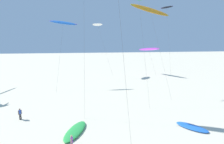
{
  "coord_description": "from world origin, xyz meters",
  "views": [
    {
      "loc": [
        0.5,
        -1.94,
        11.15
      ],
      "look_at": [
        3.66,
        19.8,
        7.14
      ],
      "focal_mm": 28.81,
      "sensor_mm": 36.0,
      "label": 1
    }
  ],
  "objects_px": {
    "person_foreground_walker": "(20,114)",
    "person_mid_field": "(72,142)",
    "flying_kite_0": "(63,23)",
    "flying_kite_3": "(167,7)",
    "flying_kite_6": "(98,25)",
    "flying_kite_1": "(150,10)",
    "flying_kite_5": "(149,49)",
    "grounded_kite_1": "(75,131)",
    "grounded_kite_0": "(192,127)"
  },
  "relations": [
    {
      "from": "flying_kite_0",
      "to": "flying_kite_5",
      "type": "distance_m",
      "value": 27.39
    },
    {
      "from": "person_mid_field",
      "to": "flying_kite_6",
      "type": "bearing_deg",
      "value": 82.07
    },
    {
      "from": "flying_kite_5",
      "to": "grounded_kite_0",
      "type": "height_order",
      "value": "flying_kite_5"
    },
    {
      "from": "grounded_kite_1",
      "to": "flying_kite_0",
      "type": "bearing_deg",
      "value": 98.41
    },
    {
      "from": "flying_kite_6",
      "to": "person_mid_field",
      "type": "distance_m",
      "value": 41.65
    },
    {
      "from": "flying_kite_1",
      "to": "grounded_kite_0",
      "type": "distance_m",
      "value": 23.52
    },
    {
      "from": "grounded_kite_0",
      "to": "person_foreground_walker",
      "type": "xyz_separation_m",
      "value": [
        -22.51,
        5.79,
        0.74
      ]
    },
    {
      "from": "flying_kite_1",
      "to": "flying_kite_6",
      "type": "xyz_separation_m",
      "value": [
        -9.24,
        19.6,
        -1.38
      ]
    },
    {
      "from": "flying_kite_5",
      "to": "person_foreground_walker",
      "type": "bearing_deg",
      "value": -134.83
    },
    {
      "from": "flying_kite_6",
      "to": "grounded_kite_0",
      "type": "xyz_separation_m",
      "value": [
        9.41,
        -36.11,
        -15.35
      ]
    },
    {
      "from": "flying_kite_5",
      "to": "flying_kite_3",
      "type": "bearing_deg",
      "value": 9.75
    },
    {
      "from": "flying_kite_6",
      "to": "person_mid_field",
      "type": "xyz_separation_m",
      "value": [
        -5.38,
        -38.63,
        -14.59
      ]
    },
    {
      "from": "flying_kite_1",
      "to": "flying_kite_5",
      "type": "distance_m",
      "value": 21.37
    },
    {
      "from": "flying_kite_0",
      "to": "person_foreground_walker",
      "type": "bearing_deg",
      "value": -102.72
    },
    {
      "from": "flying_kite_1",
      "to": "person_mid_field",
      "type": "height_order",
      "value": "flying_kite_1"
    },
    {
      "from": "flying_kite_5",
      "to": "grounded_kite_0",
      "type": "distance_m",
      "value": 36.33
    },
    {
      "from": "flying_kite_5",
      "to": "flying_kite_6",
      "type": "height_order",
      "value": "flying_kite_6"
    },
    {
      "from": "flying_kite_3",
      "to": "grounded_kite_0",
      "type": "relative_size",
      "value": 5.33
    },
    {
      "from": "grounded_kite_0",
      "to": "grounded_kite_1",
      "type": "xyz_separation_m",
      "value": [
        -14.67,
        1.06,
        0.04
      ]
    },
    {
      "from": "flying_kite_0",
      "to": "person_mid_field",
      "type": "xyz_separation_m",
      "value": [
        3.4,
        -27.42,
        -14.02
      ]
    },
    {
      "from": "flying_kite_1",
      "to": "grounded_kite_1",
      "type": "distance_m",
      "value": 26.98
    },
    {
      "from": "grounded_kite_1",
      "to": "person_mid_field",
      "type": "distance_m",
      "value": 3.65
    },
    {
      "from": "flying_kite_1",
      "to": "flying_kite_5",
      "type": "bearing_deg",
      "value": 70.32
    },
    {
      "from": "flying_kite_1",
      "to": "flying_kite_5",
      "type": "relative_size",
      "value": 2.07
    },
    {
      "from": "flying_kite_5",
      "to": "grounded_kite_1",
      "type": "xyz_separation_m",
      "value": [
        -21.06,
        -33.81,
        -7.91
      ]
    },
    {
      "from": "grounded_kite_0",
      "to": "flying_kite_1",
      "type": "bearing_deg",
      "value": 90.59
    },
    {
      "from": "flying_kite_1",
      "to": "grounded_kite_1",
      "type": "height_order",
      "value": "flying_kite_1"
    },
    {
      "from": "flying_kite_1",
      "to": "person_mid_field",
      "type": "xyz_separation_m",
      "value": [
        -14.62,
        -19.04,
        -15.98
      ]
    },
    {
      "from": "flying_kite_0",
      "to": "person_foreground_walker",
      "type": "xyz_separation_m",
      "value": [
        -4.31,
        -19.1,
        -14.04
      ]
    },
    {
      "from": "flying_kite_5",
      "to": "grounded_kite_1",
      "type": "relative_size",
      "value": 1.6
    },
    {
      "from": "flying_kite_6",
      "to": "grounded_kite_0",
      "type": "distance_m",
      "value": 40.35
    },
    {
      "from": "flying_kite_3",
      "to": "person_foreground_walker",
      "type": "height_order",
      "value": "flying_kite_3"
    },
    {
      "from": "flying_kite_1",
      "to": "flying_kite_5",
      "type": "xyz_separation_m",
      "value": [
        6.56,
        18.35,
        -8.78
      ]
    },
    {
      "from": "flying_kite_0",
      "to": "person_foreground_walker",
      "type": "height_order",
      "value": "flying_kite_0"
    },
    {
      "from": "person_foreground_walker",
      "to": "person_mid_field",
      "type": "height_order",
      "value": "person_mid_field"
    },
    {
      "from": "flying_kite_3",
      "to": "person_foreground_walker",
      "type": "distance_m",
      "value": 50.07
    },
    {
      "from": "flying_kite_3",
      "to": "flying_kite_5",
      "type": "distance_m",
      "value": 14.11
    },
    {
      "from": "flying_kite_6",
      "to": "person_mid_field",
      "type": "bearing_deg",
      "value": -97.93
    },
    {
      "from": "person_mid_field",
      "to": "grounded_kite_0",
      "type": "bearing_deg",
      "value": 9.67
    },
    {
      "from": "flying_kite_1",
      "to": "person_mid_field",
      "type": "bearing_deg",
      "value": -127.52
    },
    {
      "from": "flying_kite_0",
      "to": "flying_kite_3",
      "type": "bearing_deg",
      "value": 19.86
    },
    {
      "from": "grounded_kite_0",
      "to": "person_mid_field",
      "type": "distance_m",
      "value": 15.02
    },
    {
      "from": "flying_kite_3",
      "to": "grounded_kite_1",
      "type": "relative_size",
      "value": 3.94
    },
    {
      "from": "flying_kite_6",
      "to": "flying_kite_1",
      "type": "bearing_deg",
      "value": -64.76
    },
    {
      "from": "flying_kite_1",
      "to": "person_foreground_walker",
      "type": "bearing_deg",
      "value": -154.35
    },
    {
      "from": "flying_kite_3",
      "to": "person_foreground_walker",
      "type": "bearing_deg",
      "value": -139.06
    },
    {
      "from": "grounded_kite_0",
      "to": "flying_kite_5",
      "type": "bearing_deg",
      "value": 79.61
    },
    {
      "from": "person_foreground_walker",
      "to": "flying_kite_3",
      "type": "bearing_deg",
      "value": 40.94
    },
    {
      "from": "flying_kite_0",
      "to": "flying_kite_5",
      "type": "bearing_deg",
      "value": 22.07
    },
    {
      "from": "flying_kite_0",
      "to": "grounded_kite_0",
      "type": "relative_size",
      "value": 3.85
    }
  ]
}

